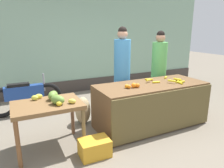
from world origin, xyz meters
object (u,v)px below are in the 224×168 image
at_px(produce_crate, 95,148).
at_px(parked_motorcycle, 25,97).
at_px(vendor_woman_blue_shirt, 122,72).
at_px(vendor_woman_green_shirt, 159,70).
at_px(produce_sack, 83,110).

bearing_deg(produce_crate, parked_motorcycle, 109.93).
relative_size(vendor_woman_blue_shirt, vendor_woman_green_shirt, 1.05).
bearing_deg(parked_motorcycle, vendor_woman_green_shirt, -18.25).
bearing_deg(vendor_woman_blue_shirt, parked_motorcycle, 152.76).
relative_size(vendor_woman_blue_shirt, produce_crate, 4.26).
bearing_deg(parked_motorcycle, produce_sack, -45.93).
bearing_deg(vendor_woman_blue_shirt, produce_crate, -133.09).
height_order(vendor_woman_green_shirt, parked_motorcycle, vendor_woman_green_shirt).
distance_m(produce_crate, produce_sack, 1.16).
bearing_deg(vendor_woman_green_shirt, produce_sack, -177.85).
bearing_deg(produce_sack, vendor_woman_blue_shirt, 2.93).
xyz_separation_m(vendor_woman_green_shirt, produce_sack, (-1.88, -0.07, -0.63)).
distance_m(vendor_woman_green_shirt, produce_sack, 1.99).
bearing_deg(vendor_woman_blue_shirt, vendor_woman_green_shirt, 1.44).
height_order(produce_crate, produce_sack, produce_sack).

